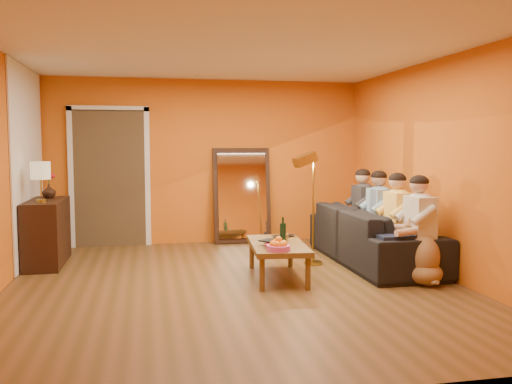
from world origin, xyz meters
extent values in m
cube|color=brown|center=(0.00, 0.00, 0.00)|extent=(5.00, 5.50, 0.00)
cube|color=white|center=(0.00, 0.00, 2.60)|extent=(5.00, 5.50, 0.00)
cube|color=#CC6118|center=(0.00, 2.75, 1.30)|extent=(5.00, 0.00, 2.60)
cube|color=#CC6118|center=(2.50, 0.00, 1.30)|extent=(0.00, 5.50, 2.60)
cube|color=white|center=(-2.48, 1.75, 1.30)|extent=(0.02, 1.90, 2.58)
cube|color=#3F2D19|center=(-1.50, 2.83, 1.05)|extent=(1.06, 0.30, 2.10)
cube|color=white|center=(-2.07, 2.71, 1.05)|extent=(0.08, 0.06, 2.20)
cube|color=white|center=(-0.93, 2.71, 1.05)|extent=(0.08, 0.06, 2.20)
cube|color=white|center=(-1.50, 2.71, 2.12)|extent=(1.22, 0.06, 0.08)
cube|color=black|center=(0.55, 2.63, 0.76)|extent=(0.92, 0.27, 1.51)
cube|color=white|center=(0.55, 2.59, 0.76)|extent=(0.78, 0.21, 1.35)
cube|color=black|center=(-2.24, 1.55, 0.42)|extent=(0.44, 1.18, 0.85)
imported|color=black|center=(2.00, 0.79, 0.37)|extent=(2.51, 0.98, 0.73)
cylinder|color=black|center=(0.60, 0.16, 0.58)|extent=(0.07, 0.07, 0.31)
imported|color=#B27F3F|center=(0.67, 0.33, 0.46)|extent=(0.11, 0.11, 0.09)
imported|color=black|center=(0.73, 0.56, 0.43)|extent=(0.33, 0.24, 0.02)
imported|color=black|center=(0.37, 0.01, 0.43)|extent=(0.20, 0.26, 0.02)
imported|color=#B3141A|center=(0.38, 0.02, 0.45)|extent=(0.28, 0.31, 0.02)
imported|color=black|center=(0.37, 0.00, 0.47)|extent=(0.29, 0.30, 0.02)
imported|color=black|center=(-2.24, 1.80, 0.94)|extent=(0.18, 0.18, 0.19)
camera|label=1|loc=(-0.94, -5.88, 1.57)|focal=38.00mm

